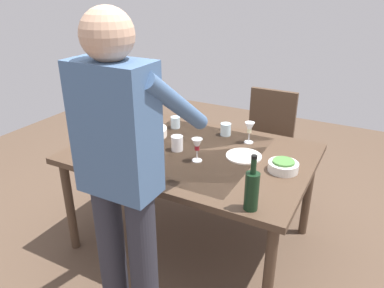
% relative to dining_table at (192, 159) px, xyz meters
% --- Properties ---
extents(ground_plane, '(6.00, 6.00, 0.00)m').
position_rel_dining_table_xyz_m(ground_plane, '(0.00, 0.00, -0.66)').
color(ground_plane, brown).
extents(dining_table, '(1.55, 1.07, 0.73)m').
position_rel_dining_table_xyz_m(dining_table, '(0.00, 0.00, 0.00)').
color(dining_table, '#4C3828').
rests_on(dining_table, ground_plane).
extents(chair_near, '(0.40, 0.40, 0.91)m').
position_rel_dining_table_xyz_m(chair_near, '(-0.24, -0.92, -0.13)').
color(chair_near, '#352114').
rests_on(chair_near, ground_plane).
extents(person_server, '(0.42, 0.61, 1.69)m').
position_rel_dining_table_xyz_m(person_server, '(-0.06, 0.80, 0.30)').
color(person_server, '#2D2D38').
rests_on(person_server, ground_plane).
extents(wine_bottle, '(0.07, 0.07, 0.30)m').
position_rel_dining_table_xyz_m(wine_bottle, '(-0.58, 0.46, 0.17)').
color(wine_bottle, black).
rests_on(wine_bottle, dining_table).
extents(wine_glass_left, '(0.07, 0.07, 0.15)m').
position_rel_dining_table_xyz_m(wine_glass_left, '(-0.29, -0.30, 0.17)').
color(wine_glass_left, white).
rests_on(wine_glass_left, dining_table).
extents(wine_glass_right, '(0.07, 0.07, 0.15)m').
position_rel_dining_table_xyz_m(wine_glass_right, '(-0.10, 0.12, 0.17)').
color(wine_glass_right, white).
rests_on(wine_glass_right, dining_table).
extents(water_cup_near_left, '(0.08, 0.08, 0.10)m').
position_rel_dining_table_xyz_m(water_cup_near_left, '(0.09, 0.04, 0.11)').
color(water_cup_near_left, silver).
rests_on(water_cup_near_left, dining_table).
extents(water_cup_near_right, '(0.07, 0.07, 0.09)m').
position_rel_dining_table_xyz_m(water_cup_near_right, '(0.31, -0.31, 0.11)').
color(water_cup_near_right, silver).
rests_on(water_cup_near_right, dining_table).
extents(water_cup_far_left, '(0.08, 0.08, 0.09)m').
position_rel_dining_table_xyz_m(water_cup_far_left, '(-0.09, -0.36, 0.11)').
color(water_cup_far_left, silver).
rests_on(water_cup_far_left, dining_table).
extents(serving_bowl_pasta, '(0.30, 0.30, 0.07)m').
position_rel_dining_table_xyz_m(serving_bowl_pasta, '(0.42, -0.08, 0.10)').
color(serving_bowl_pasta, white).
rests_on(serving_bowl_pasta, dining_table).
extents(side_bowl_salad, '(0.18, 0.18, 0.07)m').
position_rel_dining_table_xyz_m(side_bowl_salad, '(-0.61, -0.01, 0.10)').
color(side_bowl_salad, white).
rests_on(side_bowl_salad, dining_table).
extents(dinner_plate_near, '(0.23, 0.23, 0.01)m').
position_rel_dining_table_xyz_m(dinner_plate_near, '(-0.34, -0.07, 0.07)').
color(dinner_plate_near, white).
rests_on(dinner_plate_near, dining_table).
extents(table_knife, '(0.02, 0.20, 0.00)m').
position_rel_dining_table_xyz_m(table_knife, '(0.58, 0.33, 0.07)').
color(table_knife, silver).
rests_on(table_knife, dining_table).
extents(table_fork, '(0.07, 0.18, 0.00)m').
position_rel_dining_table_xyz_m(table_fork, '(0.35, 0.30, 0.07)').
color(table_fork, silver).
rests_on(table_fork, dining_table).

